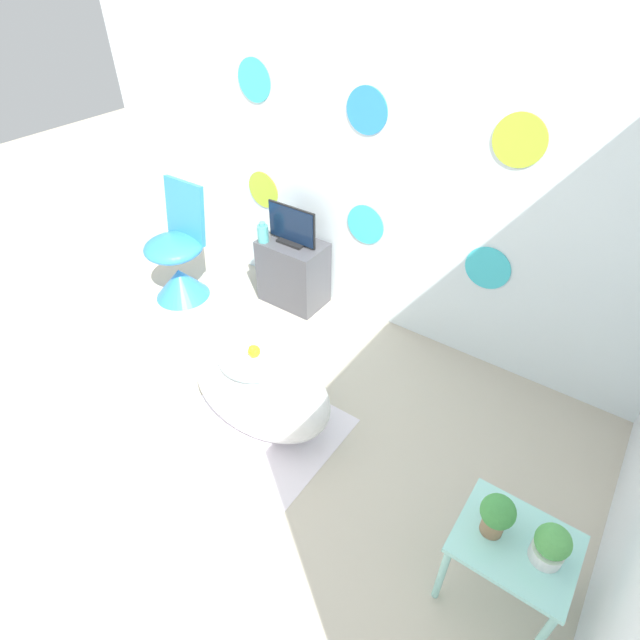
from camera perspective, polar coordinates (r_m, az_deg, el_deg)
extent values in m
plane|color=#BCB29E|center=(2.91, -19.89, -20.31)|extent=(12.00, 12.00, 0.00)
cube|color=white|center=(3.34, 5.87, 19.39)|extent=(4.94, 0.04, 2.60)
cylinder|color=#B2D633|center=(4.02, -6.51, 14.56)|extent=(0.29, 0.01, 0.29)
cylinder|color=#3DC6D6|center=(3.53, 5.20, 10.78)|extent=(0.29, 0.01, 0.29)
cylinder|color=#3DC6D6|center=(3.26, 18.60, 5.62)|extent=(0.29, 0.01, 0.29)
cylinder|color=#3DC6D6|center=(3.77, -7.55, 25.52)|extent=(0.29, 0.01, 0.29)
cylinder|color=#2D8CE0|center=(3.27, 5.37, 22.72)|extent=(0.29, 0.01, 0.29)
cylinder|color=#B2D633|center=(2.94, 21.84, 18.50)|extent=(0.29, 0.01, 0.29)
cube|color=silver|center=(3.10, -7.06, -12.11)|extent=(0.94, 0.81, 0.01)
ellipsoid|color=white|center=(2.94, -6.77, -7.66)|extent=(0.92, 0.53, 0.56)
cylinder|color=#B2DBEA|center=(2.76, -7.17, -3.91)|extent=(0.43, 0.43, 0.01)
sphere|color=yellow|center=(2.70, -7.53, -3.56)|extent=(0.07, 0.07, 0.07)
sphere|color=yellow|center=(2.67, -7.75, -3.30)|extent=(0.04, 0.04, 0.04)
cone|color=orange|center=(2.66, -8.01, -3.52)|extent=(0.02, 0.02, 0.02)
cone|color=#338CE0|center=(4.17, -15.61, 4.13)|extent=(0.43, 0.43, 0.25)
ellipsoid|color=#338CE0|center=(4.00, -16.40, 7.95)|extent=(0.45, 0.45, 0.16)
cube|color=#338CE0|center=(3.99, -15.19, 11.90)|extent=(0.38, 0.10, 0.47)
cube|color=#4C4C51|center=(3.89, -3.06, 5.46)|extent=(0.49, 0.32, 0.52)
cube|color=white|center=(3.74, -4.57, 5.59)|extent=(0.42, 0.01, 0.15)
cube|color=black|center=(3.75, -3.20, 8.93)|extent=(0.22, 0.12, 0.02)
cube|color=black|center=(3.69, -3.23, 10.86)|extent=(0.41, 0.01, 0.28)
cube|color=#0F1E38|center=(3.68, -3.32, 10.80)|extent=(0.39, 0.01, 0.26)
cylinder|color=#51B2AD|center=(3.77, -6.54, 9.78)|extent=(0.08, 0.08, 0.13)
cylinder|color=#51B2AD|center=(3.73, -6.63, 10.82)|extent=(0.05, 0.05, 0.03)
cube|color=#99E0D8|center=(2.35, 21.53, -22.70)|extent=(0.47, 0.40, 0.02)
cylinder|color=#99E0D8|center=(2.46, 13.74, -26.34)|extent=(0.03, 0.03, 0.42)
cylinder|color=#99E0D8|center=(2.47, 23.99, -30.22)|extent=(0.03, 0.03, 0.42)
cylinder|color=#99E0D8|center=(2.63, 17.04, -20.32)|extent=(0.03, 0.03, 0.42)
cylinder|color=#99E0D8|center=(2.64, 26.20, -23.81)|extent=(0.03, 0.03, 0.42)
cylinder|color=#8C6B4C|center=(2.30, 19.12, -21.24)|extent=(0.09, 0.09, 0.08)
sphere|color=#3D8E42|center=(2.21, 19.69, -19.92)|extent=(0.14, 0.14, 0.14)
cylinder|color=white|center=(2.32, 24.46, -23.10)|extent=(0.13, 0.13, 0.07)
sphere|color=#4C9E4C|center=(2.24, 25.10, -21.96)|extent=(0.14, 0.14, 0.14)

